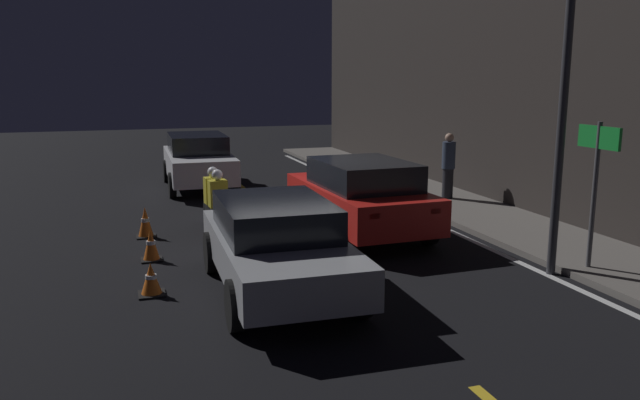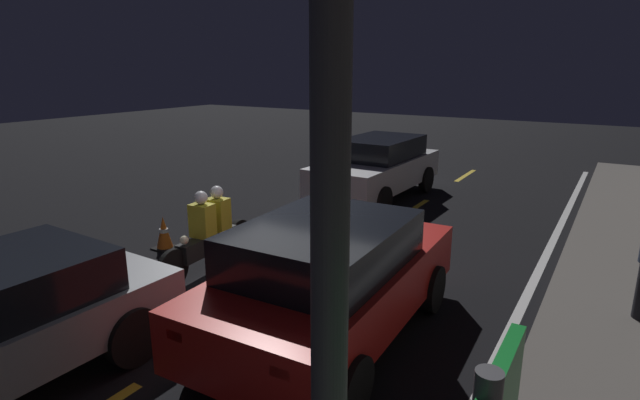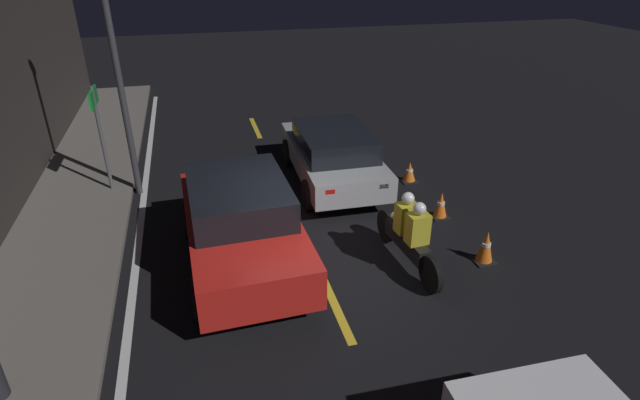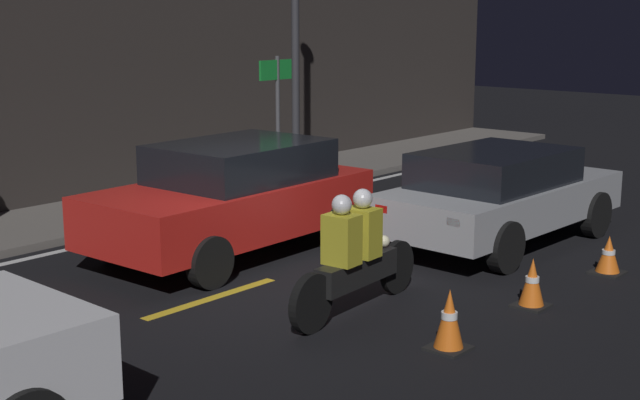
% 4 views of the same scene
% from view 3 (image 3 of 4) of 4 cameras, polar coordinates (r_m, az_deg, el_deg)
% --- Properties ---
extents(ground_plane, '(56.00, 56.00, 0.00)m').
position_cam_3_polar(ground_plane, '(9.04, -0.18, -7.81)').
color(ground_plane, black).
extents(raised_curb, '(28.00, 2.23, 0.12)m').
position_cam_3_polar(raised_curb, '(9.22, -29.26, -10.64)').
color(raised_curb, '#605B56').
rests_on(raised_curb, ground).
extents(lane_dash_c, '(2.00, 0.14, 0.01)m').
position_cam_3_polar(lane_dash_c, '(8.27, 1.59, -11.63)').
color(lane_dash_c, gold).
rests_on(lane_dash_c, ground).
extents(lane_dash_d, '(2.00, 0.14, 0.01)m').
position_cam_3_polar(lane_dash_d, '(12.01, -4.37, 1.51)').
color(lane_dash_d, gold).
rests_on(lane_dash_d, ground).
extents(lane_dash_e, '(2.00, 0.14, 0.01)m').
position_cam_3_polar(lane_dash_e, '(16.14, -7.39, 8.20)').
color(lane_dash_e, gold).
rests_on(lane_dash_e, ground).
extents(lane_solid_kerb, '(25.20, 0.14, 0.01)m').
position_cam_3_polar(lane_solid_kerb, '(8.95, -20.69, -10.26)').
color(lane_solid_kerb, silver).
rests_on(lane_solid_kerb, ground).
extents(taxi_red, '(4.17, 2.10, 1.55)m').
position_cam_3_polar(taxi_red, '(8.89, -8.98, -2.56)').
color(taxi_red, red).
rests_on(taxi_red, ground).
extents(hatchback_silver, '(4.18, 1.98, 1.39)m').
position_cam_3_polar(hatchback_silver, '(11.91, 1.46, 5.32)').
color(hatchback_silver, '#9EA0A5').
rests_on(hatchback_silver, ground).
extents(motorcycle, '(2.34, 0.41, 1.39)m').
position_cam_3_polar(motorcycle, '(8.92, 10.20, -3.87)').
color(motorcycle, black).
rests_on(motorcycle, ground).
extents(traffic_cone_near, '(0.39, 0.39, 0.63)m').
position_cam_3_polar(traffic_cone_near, '(9.55, 18.43, -5.11)').
color(traffic_cone_near, black).
rests_on(traffic_cone_near, ground).
extents(traffic_cone_mid, '(0.37, 0.37, 0.57)m').
position_cam_3_polar(traffic_cone_mid, '(10.83, 13.64, -0.59)').
color(traffic_cone_mid, black).
rests_on(traffic_cone_mid, ground).
extents(traffic_cone_far, '(0.40, 0.40, 0.50)m').
position_cam_3_polar(traffic_cone_far, '(12.37, 10.18, 3.15)').
color(traffic_cone_far, black).
rests_on(traffic_cone_far, ground).
extents(shop_sign, '(0.90, 0.08, 2.40)m').
position_cam_3_polar(shop_sign, '(12.04, -24.07, 8.50)').
color(shop_sign, '#4C4C51').
rests_on(shop_sign, raised_curb).
extents(street_lamp, '(0.28, 0.28, 5.76)m').
position_cam_3_polar(street_lamp, '(11.47, -22.49, 15.42)').
color(street_lamp, '#333338').
rests_on(street_lamp, ground).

